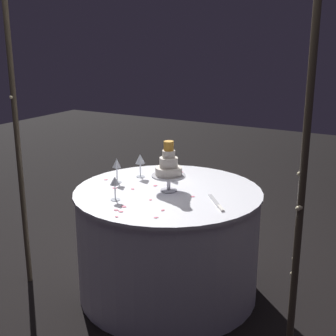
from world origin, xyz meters
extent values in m
plane|color=black|center=(0.00, 0.00, 0.00)|extent=(12.00, 12.00, 0.00)
cylinder|color=#473D2D|center=(-0.94, 0.37, 1.22)|extent=(0.04, 0.04, 2.44)
cylinder|color=#473D2D|center=(0.94, 0.37, 1.22)|extent=(0.04, 0.04, 2.44)
sphere|color=#F9EAB2|center=(-0.92, 0.36, 1.08)|extent=(0.02, 0.02, 0.02)
sphere|color=#F9EAB2|center=(0.96, 0.36, 1.47)|extent=(0.02, 0.02, 0.02)
sphere|color=#F9EAB2|center=(-0.94, 0.38, 0.92)|extent=(0.02, 0.02, 0.02)
sphere|color=#F9EAB2|center=(0.95, 0.36, 1.28)|extent=(0.02, 0.02, 0.02)
sphere|color=#F9EAB2|center=(-0.93, 0.39, 0.91)|extent=(0.02, 0.02, 0.02)
sphere|color=#F9EAB2|center=(0.94, 0.36, 0.40)|extent=(0.02, 0.02, 0.02)
sphere|color=#F9EAB2|center=(-0.93, 0.36, 0.55)|extent=(0.02, 0.02, 0.02)
sphere|color=#F9EAB2|center=(0.94, 0.39, 1.32)|extent=(0.02, 0.02, 0.02)
sphere|color=#F9EAB2|center=(-0.93, 0.35, 0.63)|extent=(0.02, 0.02, 0.02)
cylinder|color=white|center=(0.00, 0.00, 0.36)|extent=(1.20, 1.20, 0.71)
cylinder|color=white|center=(0.00, 0.00, 0.72)|extent=(1.23, 1.23, 0.02)
cylinder|color=silver|center=(-0.01, 0.01, 0.74)|extent=(0.11, 0.11, 0.01)
cylinder|color=silver|center=(-0.01, 0.01, 0.79)|extent=(0.02, 0.02, 0.09)
cylinder|color=silver|center=(-0.01, 0.01, 0.84)|extent=(0.22, 0.22, 0.01)
cylinder|color=silver|center=(-0.01, 0.01, 0.87)|extent=(0.17, 0.17, 0.05)
cylinder|color=silver|center=(-0.01, 0.01, 0.93)|extent=(0.12, 0.12, 0.06)
cylinder|color=silver|center=(-0.01, 0.01, 0.98)|extent=(0.08, 0.08, 0.05)
cylinder|color=gold|center=(-0.01, 0.01, 1.04)|extent=(0.06, 0.06, 0.06)
cylinder|color=silver|center=(0.32, -0.16, 0.74)|extent=(0.06, 0.06, 0.00)
cylinder|color=silver|center=(0.32, -0.16, 0.79)|extent=(0.01, 0.01, 0.10)
cone|color=silver|center=(0.32, -0.16, 0.87)|extent=(0.07, 0.07, 0.07)
cylinder|color=silver|center=(0.11, -0.24, 0.74)|extent=(0.06, 0.06, 0.00)
cylinder|color=silver|center=(0.11, -0.24, 0.78)|extent=(0.01, 0.01, 0.08)
cone|color=silver|center=(0.11, -0.24, 0.85)|extent=(0.05, 0.05, 0.07)
cylinder|color=silver|center=(0.19, 0.32, 0.74)|extent=(0.06, 0.06, 0.00)
cylinder|color=silver|center=(0.19, 0.32, 0.79)|extent=(0.01, 0.01, 0.09)
cone|color=silver|center=(0.19, 0.32, 0.86)|extent=(0.06, 0.06, 0.05)
cylinder|color=silver|center=(0.39, 0.03, 0.74)|extent=(0.06, 0.06, 0.00)
cylinder|color=silver|center=(0.39, 0.03, 0.79)|extent=(0.01, 0.01, 0.10)
cone|color=silver|center=(0.39, 0.03, 0.87)|extent=(0.06, 0.06, 0.06)
cube|color=silver|center=(-0.35, 0.04, 0.74)|extent=(0.16, 0.18, 0.01)
cube|color=white|center=(-0.44, 0.15, 0.74)|extent=(0.07, 0.08, 0.01)
ellipsoid|color=#EA6B84|center=(0.08, 0.39, 0.74)|extent=(0.04, 0.04, 0.00)
ellipsoid|color=#EA6B84|center=(-0.18, 0.45, 0.74)|extent=(0.03, 0.03, 0.00)
ellipsoid|color=#EA6B84|center=(-0.20, 0.04, 0.74)|extent=(0.04, 0.03, 0.00)
ellipsoid|color=#EA6B84|center=(0.33, 0.14, 0.74)|extent=(0.04, 0.04, 0.00)
ellipsoid|color=#EA6B84|center=(0.00, 0.22, 0.74)|extent=(0.02, 0.03, 0.00)
ellipsoid|color=#EA6B84|center=(0.12, -0.41, 0.74)|extent=(0.04, 0.04, 0.00)
ellipsoid|color=#EA6B84|center=(0.21, 0.10, 0.74)|extent=(0.04, 0.03, 0.00)
ellipsoid|color=#EA6B84|center=(0.02, 0.54, 0.74)|extent=(0.03, 0.02, 0.00)
ellipsoid|color=#EA6B84|center=(-0.15, 0.33, 0.74)|extent=(0.02, 0.03, 0.00)
ellipsoid|color=#EA6B84|center=(0.04, 0.47, 0.74)|extent=(0.03, 0.03, 0.00)
ellipsoid|color=#EA6B84|center=(0.12, -0.04, 0.74)|extent=(0.03, 0.04, 0.00)
ellipsoid|color=#EA6B84|center=(0.49, 0.02, 0.74)|extent=(0.03, 0.03, 0.00)
ellipsoid|color=#EA6B84|center=(0.08, 0.46, 0.74)|extent=(0.03, 0.02, 0.00)
camera|label=1|loc=(-1.42, 2.50, 1.71)|focal=49.77mm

